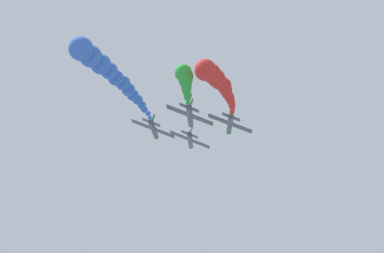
# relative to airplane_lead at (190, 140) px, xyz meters

# --- Properties ---
(airplane_lead) EXTENTS (8.95, 10.35, 4.04)m
(airplane_lead) POSITION_rel_airplane_lead_xyz_m (0.00, 0.00, 0.00)
(airplane_lead) COLOR #474C56
(airplane_left_inner) EXTENTS (8.99, 10.35, 3.93)m
(airplane_left_inner) POSITION_rel_airplane_lead_xyz_m (-7.30, -8.50, -0.12)
(airplane_left_inner) COLOR #474C56
(smoke_trail_left_inner) EXTENTS (8.51, 28.73, 3.48)m
(smoke_trail_left_inner) POSITION_rel_airplane_lead_xyz_m (-11.45, -36.23, 0.35)
(smoke_trail_left_inner) COLOR blue
(airplane_right_inner) EXTENTS (8.96, 10.35, 4.02)m
(airplane_right_inner) POSITION_rel_airplane_lead_xyz_m (8.53, -9.61, 0.48)
(airplane_right_inner) COLOR #474C56
(smoke_trail_right_inner) EXTENTS (7.04, 26.01, 4.71)m
(smoke_trail_right_inner) POSITION_rel_airplane_lead_xyz_m (5.38, -34.82, -1.21)
(smoke_trail_right_inner) COLOR red
(airplane_left_outer) EXTENTS (8.96, 10.35, 4.03)m
(airplane_left_outer) POSITION_rel_airplane_lead_xyz_m (0.57, -16.84, -0.21)
(airplane_left_outer) COLOR #474C56
(smoke_trail_left_outer) EXTENTS (2.69, 16.36, 3.13)m
(smoke_trail_left_outer) POSITION_rel_airplane_lead_xyz_m (0.51, -34.67, -0.97)
(smoke_trail_left_outer) COLOR green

